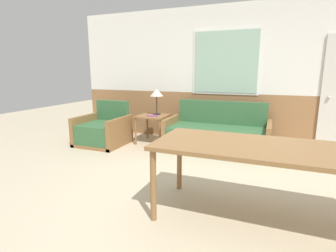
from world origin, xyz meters
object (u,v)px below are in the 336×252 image
Objects in this scene: side_table at (153,119)px; couch at (217,136)px; armchair at (103,132)px; table_lamp at (157,93)px; dining_table at (271,153)px.

couch is at bearing 0.59° from side_table.
armchair is (-2.19, -0.49, -0.00)m from couch.
dining_table is at bearing -46.44° from table_lamp.
armchair is 0.41× the size of dining_table.
table_lamp is 3.21m from dining_table.
dining_table is (0.94, -2.23, 0.44)m from couch.
armchair reaches higher than dining_table.
dining_table is at bearing -44.75° from armchair.
couch is 1.47m from table_lamp.
couch is 0.86× the size of dining_table.
armchair reaches higher than side_table.
side_table is 0.53m from table_lamp.
table_lamp is at bearing 69.35° from side_table.
couch is 2.10× the size of armchair.
table_lamp is at bearing 16.48° from armchair.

